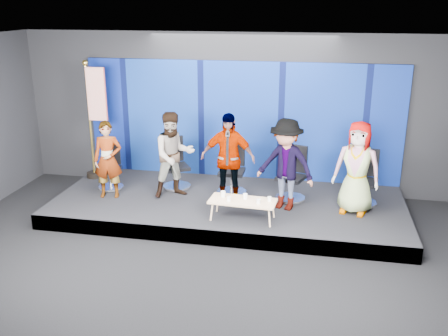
{
  "coord_description": "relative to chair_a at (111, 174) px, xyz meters",
  "views": [
    {
      "loc": [
        1.72,
        -6.73,
        4.11
      ],
      "look_at": [
        -0.07,
        2.4,
        1.0
      ],
      "focal_mm": 40.0,
      "sensor_mm": 36.0,
      "label": 1
    }
  ],
  "objects": [
    {
      "name": "backdrop",
      "position": [
        2.59,
        1.29,
        0.98
      ],
      "size": [
        7.0,
        0.08,
        2.6
      ],
      "primitive_type": "cube",
      "color": "#08145E",
      "rests_on": "riser"
    },
    {
      "name": "chair_d",
      "position": [
        3.84,
        0.1,
        0.04
      ],
      "size": [
        0.79,
        0.79,
        1.09
      ],
      "rotation": [
        0.0,
        0.0,
        -0.34
      ],
      "color": "silver",
      "rests_on": "riser"
    },
    {
      "name": "mug_b",
      "position": [
        2.78,
        -1.15,
        0.1
      ],
      "size": [
        0.07,
        0.07,
        0.09
      ],
      "primitive_type": "cylinder",
      "color": "white",
      "rests_on": "coffee_table"
    },
    {
      "name": "chair_e",
      "position": [
        5.23,
        0.14,
        0.04
      ],
      "size": [
        0.76,
        0.76,
        1.09
      ],
      "rotation": [
        0.0,
        0.0,
        -0.27
      ],
      "color": "silver",
      "rests_on": "riser"
    },
    {
      "name": "coffee_table",
      "position": [
        3.03,
        -1.07,
        0.02
      ],
      "size": [
        1.25,
        0.59,
        0.37
      ],
      "rotation": [
        0.0,
        0.0,
        -0.06
      ],
      "color": "tan",
      "rests_on": "riser"
    },
    {
      "name": "mug_e",
      "position": [
        3.51,
        -1.02,
        0.1
      ],
      "size": [
        0.07,
        0.07,
        0.08
      ],
      "primitive_type": "cylinder",
      "color": "white",
      "rests_on": "coffee_table"
    },
    {
      "name": "room_walls",
      "position": [
        2.59,
        -2.66,
        1.81
      ],
      "size": [
        10.02,
        8.02,
        3.51
      ],
      "color": "black",
      "rests_on": "ground"
    },
    {
      "name": "panelist_c",
      "position": [
        2.6,
        -0.31,
        0.59
      ],
      "size": [
        1.07,
        0.46,
        1.81
      ],
      "primitive_type": "imported",
      "rotation": [
        0.0,
        0.0,
        0.01
      ],
      "color": "black",
      "rests_on": "riser"
    },
    {
      "name": "chair_b",
      "position": [
        1.36,
        0.3,
        0.04
      ],
      "size": [
        0.84,
        0.84,
        1.08
      ],
      "rotation": [
        0.0,
        0.0,
        0.56
      ],
      "color": "silver",
      "rests_on": "riser"
    },
    {
      "name": "panelist_e",
      "position": [
        5.05,
        -0.33,
        0.56
      ],
      "size": [
        0.98,
        0.77,
        1.76
      ],
      "primitive_type": "imported",
      "rotation": [
        0.0,
        0.0,
        -0.27
      ],
      "color": "black",
      "rests_on": "riser"
    },
    {
      "name": "panelist_d",
      "position": [
        3.73,
        -0.39,
        0.56
      ],
      "size": [
        1.3,
        1.0,
        1.77
      ],
      "primitive_type": "imported",
      "rotation": [
        0.0,
        0.0,
        -0.34
      ],
      "color": "black",
      "rests_on": "riser"
    },
    {
      "name": "chair_a",
      "position": [
        0.0,
        0.0,
        0.0
      ],
      "size": [
        0.65,
        0.65,
        0.97
      ],
      "rotation": [
        0.0,
        0.0,
        0.2
      ],
      "color": "silver",
      "rests_on": "riser"
    },
    {
      "name": "mug_c",
      "position": [
        3.06,
        -0.98,
        0.1
      ],
      "size": [
        0.08,
        0.08,
        0.1
      ],
      "primitive_type": "cylinder",
      "color": "white",
      "rests_on": "coffee_table"
    },
    {
      "name": "ground",
      "position": [
        2.59,
        -2.66,
        -0.62
      ],
      "size": [
        10.0,
        10.0,
        0.0
      ],
      "primitive_type": "plane",
      "color": "black",
      "rests_on": "ground"
    },
    {
      "name": "chair_c",
      "position": [
        2.6,
        0.2,
        0.05
      ],
      "size": [
        0.64,
        0.64,
        1.12
      ],
      "rotation": [
        0.0,
        0.0,
        0.01
      ],
      "color": "silver",
      "rests_on": "riser"
    },
    {
      "name": "flag_stand",
      "position": [
        -0.53,
        0.57,
        1.07
      ],
      "size": [
        0.6,
        0.35,
        2.63
      ],
      "rotation": [
        0.0,
        0.0,
        -0.02
      ],
      "color": "black",
      "rests_on": "riser"
    },
    {
      "name": "mug_a",
      "position": [
        2.64,
        -0.97,
        0.11
      ],
      "size": [
        0.09,
        0.09,
        0.11
      ],
      "primitive_type": "cylinder",
      "color": "white",
      "rests_on": "coffee_table"
    },
    {
      "name": "riser",
      "position": [
        2.59,
        -0.16,
        -0.47
      ],
      "size": [
        7.0,
        3.0,
        0.3
      ],
      "primitive_type": "cube",
      "color": "black",
      "rests_on": "ground"
    },
    {
      "name": "panelist_a",
      "position": [
        0.18,
        -0.47,
        0.47
      ],
      "size": [
        0.64,
        0.48,
        1.57
      ],
      "primitive_type": "imported",
      "rotation": [
        0.0,
        0.0,
        0.2
      ],
      "color": "black",
      "rests_on": "riser"
    },
    {
      "name": "panelist_b",
      "position": [
        1.48,
        -0.19,
        0.56
      ],
      "size": [
        1.08,
        1.02,
        1.76
      ],
      "primitive_type": "imported",
      "rotation": [
        0.0,
        0.0,
        0.56
      ],
      "color": "black",
      "rests_on": "riser"
    },
    {
      "name": "mug_d",
      "position": [
        3.33,
        -1.18,
        0.1
      ],
      "size": [
        0.07,
        0.07,
        0.08
      ],
      "primitive_type": "cylinder",
      "color": "white",
      "rests_on": "coffee_table"
    }
  ]
}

